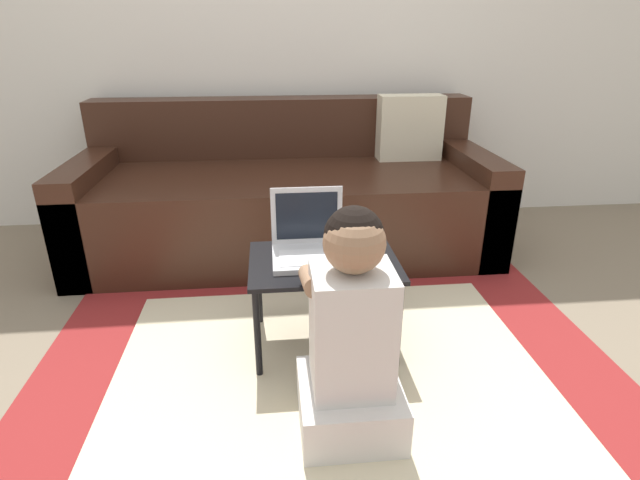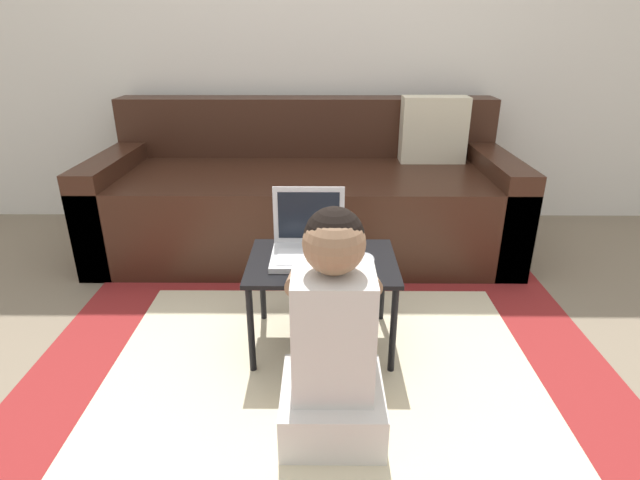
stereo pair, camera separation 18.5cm
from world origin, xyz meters
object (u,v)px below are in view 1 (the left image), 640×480
laptop_desk (324,271)px  computer_mouse (367,257)px  laptop (309,247)px  person_seated (351,339)px  couch (289,197)px

laptop_desk → computer_mouse: computer_mouse is taller
laptop → person_seated: bearing=-80.0°
computer_mouse → laptop: bearing=162.7°
couch → laptop_desk: couch is taller
person_seated → laptop_desk: bearing=94.1°
couch → laptop_desk: 1.01m
laptop_desk → person_seated: bearing=-85.9°
couch → person_seated: bearing=-85.4°
laptop_desk → computer_mouse: bearing=-11.2°
laptop_desk → person_seated: 0.44m
laptop → computer_mouse: (0.20, -0.06, -0.02)m
couch → laptop: size_ratio=8.12×
couch → computer_mouse: couch is taller
laptop → computer_mouse: 0.22m
laptop → computer_mouse: laptop is taller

